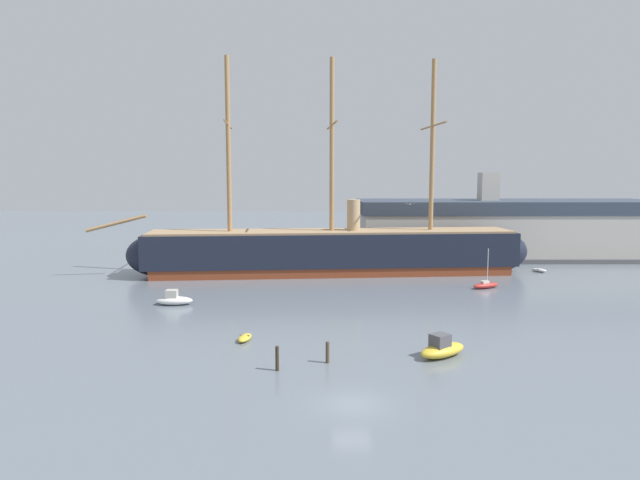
% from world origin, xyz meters
% --- Properties ---
extents(ground_plane, '(400.00, 400.00, 0.00)m').
position_xyz_m(ground_plane, '(0.00, 0.00, 0.00)').
color(ground_plane, slate).
extents(tall_ship, '(66.93, 15.64, 32.18)m').
position_xyz_m(tall_ship, '(-0.05, 48.99, 3.51)').
color(tall_ship, brown).
rests_on(tall_ship, ground).
extents(dinghy_foreground_left, '(1.50, 2.53, 0.56)m').
position_xyz_m(dinghy_foreground_left, '(-8.86, 14.19, 0.28)').
color(dinghy_foreground_left, gold).
rests_on(dinghy_foreground_left, ground).
extents(motorboat_foreground_right, '(4.96, 4.30, 1.97)m').
position_xyz_m(motorboat_foreground_right, '(8.07, 9.60, 0.69)').
color(motorboat_foreground_right, gold).
rests_on(motorboat_foreground_right, ground).
extents(motorboat_mid_left, '(4.24, 1.85, 1.77)m').
position_xyz_m(motorboat_mid_left, '(-18.90, 28.42, 0.62)').
color(motorboat_mid_left, silver).
rests_on(motorboat_mid_left, ground).
extents(sailboat_alongside_stern, '(4.23, 2.83, 5.33)m').
position_xyz_m(sailboat_alongside_stern, '(20.21, 37.71, 0.45)').
color(sailboat_alongside_stern, '#B22D28').
rests_on(sailboat_alongside_stern, ground).
extents(sailboat_far_left, '(3.59, 3.46, 4.99)m').
position_xyz_m(sailboat_far_left, '(-28.12, 53.55, 0.42)').
color(sailboat_far_left, gray).
rests_on(sailboat_far_left, ground).
extents(dinghy_far_right, '(2.31, 2.43, 0.55)m').
position_xyz_m(dinghy_far_right, '(32.34, 50.30, 0.28)').
color(dinghy_far_right, silver).
rests_on(dinghy_far_right, ground).
extents(motorboat_distant_centre, '(2.19, 3.47, 1.36)m').
position_xyz_m(motorboat_distant_centre, '(4.46, 64.23, 0.48)').
color(motorboat_distant_centre, gray).
rests_on(motorboat_distant_centre, ground).
extents(mooring_piling_nearest, '(0.30, 0.30, 1.74)m').
position_xyz_m(mooring_piling_nearest, '(-1.46, 8.14, 0.87)').
color(mooring_piling_nearest, '#4C3D2D').
rests_on(mooring_piling_nearest, ground).
extents(mooring_piling_left_pair, '(0.29, 0.29, 1.93)m').
position_xyz_m(mooring_piling_left_pair, '(-5.36, 6.38, 0.96)').
color(mooring_piling_left_pair, '#382B1E').
rests_on(mooring_piling_left_pair, ground).
extents(dockside_warehouse_right, '(58.54, 18.73, 15.46)m').
position_xyz_m(dockside_warehouse_right, '(32.61, 67.05, 5.17)').
color(dockside_warehouse_right, '#565659').
rests_on(dockside_warehouse_right, ground).
extents(seagull_in_flight, '(1.01, 0.46, 0.13)m').
position_xyz_m(seagull_in_flight, '(8.46, 29.16, 11.67)').
color(seagull_in_flight, silver).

